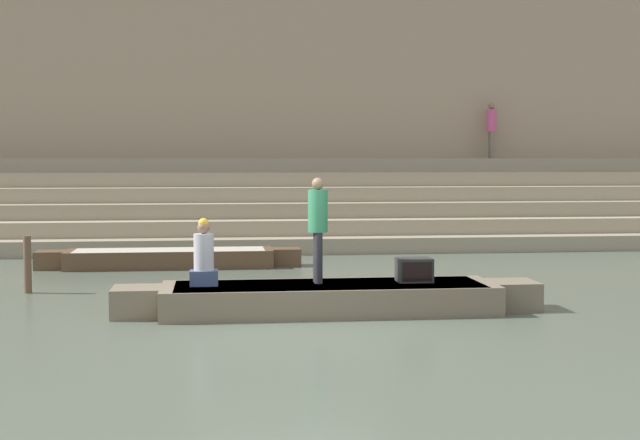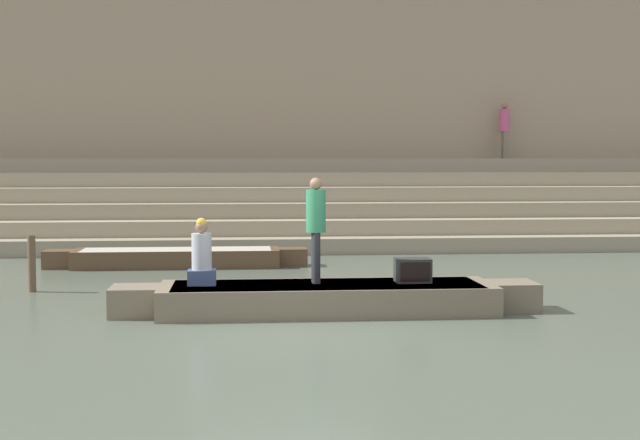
# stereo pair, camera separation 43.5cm
# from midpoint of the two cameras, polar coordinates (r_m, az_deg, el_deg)

# --- Properties ---
(ground_plane) EXTENTS (120.00, 120.00, 0.00)m
(ground_plane) POSITION_cam_midpoint_polar(r_m,az_deg,el_deg) (12.33, -1.11, -7.02)
(ground_plane) COLOR #566051
(ghat_steps) EXTENTS (36.00, 4.67, 2.38)m
(ghat_steps) POSITION_cam_midpoint_polar(r_m,az_deg,el_deg) (24.64, -3.13, 0.43)
(ghat_steps) COLOR gray
(ghat_steps) RESTS_ON ground
(back_wall) EXTENTS (34.20, 1.28, 9.30)m
(back_wall) POSITION_cam_midpoint_polar(r_m,az_deg,el_deg) (26.97, -3.32, 8.73)
(back_wall) COLOR tan
(back_wall) RESTS_ON ground
(rowboat_main) EXTENTS (6.51, 1.57, 0.44)m
(rowboat_main) POSITION_cam_midpoint_polar(r_m,az_deg,el_deg) (13.63, 1.36, -4.98)
(rowboat_main) COLOR #756651
(rowboat_main) RESTS_ON ground
(person_standing) EXTENTS (0.30, 0.30, 1.62)m
(person_standing) POSITION_cam_midpoint_polar(r_m,az_deg,el_deg) (13.65, 0.64, -0.13)
(person_standing) COLOR #28282D
(person_standing) RESTS_ON rowboat_main
(person_rowing) EXTENTS (0.42, 0.33, 1.02)m
(person_rowing) POSITION_cam_midpoint_polar(r_m,az_deg,el_deg) (13.56, -6.67, -2.41)
(person_rowing) COLOR #3D4C75
(person_rowing) RESTS_ON rowboat_main
(tv_set) EXTENTS (0.54, 0.42, 0.37)m
(tv_set) POSITION_cam_midpoint_polar(r_m,az_deg,el_deg) (13.90, 6.85, -3.21)
(tv_set) COLOR #2D2D2D
(tv_set) RESTS_ON rowboat_main
(moored_boat_shore) EXTENTS (5.67, 1.13, 0.39)m
(moored_boat_shore) POSITION_cam_midpoint_polar(r_m,az_deg,el_deg) (19.64, -8.51, -2.38)
(moored_boat_shore) COLOR brown
(moored_boat_shore) RESTS_ON ground
(mooring_post) EXTENTS (0.13, 0.13, 1.01)m
(mooring_post) POSITION_cam_midpoint_polar(r_m,az_deg,el_deg) (16.46, -17.25, -2.68)
(mooring_post) COLOR brown
(mooring_post) RESTS_ON ground
(person_on_steps) EXTENTS (0.30, 0.30, 1.65)m
(person_on_steps) POSITION_cam_midpoint_polar(r_m,az_deg,el_deg) (27.10, 12.17, 5.90)
(person_on_steps) COLOR #756656
(person_on_steps) RESTS_ON ghat_steps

